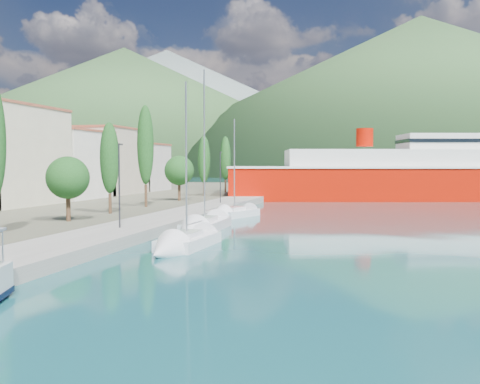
# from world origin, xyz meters

# --- Properties ---
(ground) EXTENTS (1400.00, 1400.00, 0.00)m
(ground) POSITION_xyz_m (0.00, 120.00, 0.00)
(ground) COLOR #165056
(quay) EXTENTS (5.00, 88.00, 0.80)m
(quay) POSITION_xyz_m (-9.00, 26.00, 0.40)
(quay) COLOR gray
(quay) RESTS_ON ground
(town_buildings) EXTENTS (9.20, 69.20, 11.30)m
(town_buildings) POSITION_xyz_m (-32.00, 36.91, 5.57)
(town_buildings) COLOR beige
(town_buildings) RESTS_ON land_strip
(tree_row) EXTENTS (3.77, 65.77, 11.10)m
(tree_row) POSITION_xyz_m (-15.46, 31.38, 5.66)
(tree_row) COLOR #47301E
(tree_row) RESTS_ON land_strip
(lamp_posts) EXTENTS (0.15, 49.48, 6.06)m
(lamp_posts) POSITION_xyz_m (-9.00, 15.05, 4.08)
(lamp_posts) COLOR #2D2D33
(lamp_posts) RESTS_ON quay
(sailboat_near) EXTENTS (2.84, 8.15, 11.54)m
(sailboat_near) POSITION_xyz_m (-2.97, 9.82, 0.31)
(sailboat_near) COLOR silver
(sailboat_near) RESTS_ON ground
(sailboat_mid) EXTENTS (2.78, 9.71, 13.89)m
(sailboat_mid) POSITION_xyz_m (-4.49, 18.30, 0.33)
(sailboat_mid) COLOR silver
(sailboat_mid) RESTS_ON ground
(sailboat_far) EXTENTS (4.69, 7.73, 10.83)m
(sailboat_far) POSITION_xyz_m (-5.48, 30.00, 0.31)
(sailboat_far) COLOR silver
(sailboat_far) RESTS_ON ground
(ferry) EXTENTS (58.37, 25.56, 11.35)m
(ferry) POSITION_xyz_m (15.01, 64.52, 3.45)
(ferry) COLOR #B21002
(ferry) RESTS_ON ground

